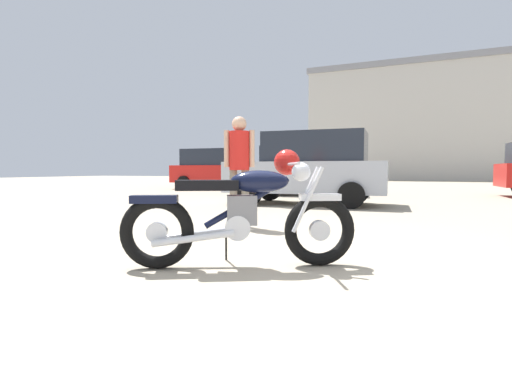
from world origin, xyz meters
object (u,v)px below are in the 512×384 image
at_px(bystander, 239,159).
at_px(pale_sedan_back, 215,169).
at_px(dark_sedan_left, 293,171).
at_px(red_hatchback_near, 309,168).
at_px(vintage_motorcycle, 246,212).
at_px(silver_sedan_mid, 221,168).

xyz_separation_m(bystander, pale_sedan_back, (-5.69, 9.92, -0.10)).
height_order(dark_sedan_left, red_hatchback_near, red_hatchback_near).
distance_m(vintage_motorcycle, pale_sedan_back, 13.82).
relative_size(vintage_motorcycle, pale_sedan_back, 0.49).
distance_m(bystander, silver_sedan_mid, 14.95).
distance_m(dark_sedan_left, silver_sedan_mid, 8.02).
relative_size(vintage_motorcycle, bystander, 1.15).
height_order(vintage_motorcycle, dark_sedan_left, dark_sedan_left).
distance_m(dark_sedan_left, red_hatchback_near, 3.69).
height_order(bystander, dark_sedan_left, dark_sedan_left).
distance_m(vintage_motorcycle, dark_sedan_left, 9.97).
bearing_deg(bystander, dark_sedan_left, 170.58).
height_order(vintage_motorcycle, bystander, bystander).
relative_size(bystander, silver_sedan_mid, 0.34).
bearing_deg(dark_sedan_left, silver_sedan_mid, -51.59).
bearing_deg(vintage_motorcycle, bystander, 89.28).
distance_m(vintage_motorcycle, red_hatchback_near, 6.35).
bearing_deg(silver_sedan_mid, bystander, -52.22).
bearing_deg(dark_sedan_left, vintage_motorcycle, 97.20).
bearing_deg(red_hatchback_near, bystander, 87.01).
distance_m(vintage_motorcycle, silver_sedan_mid, 17.33).
bearing_deg(silver_sedan_mid, pale_sedan_back, -57.22).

